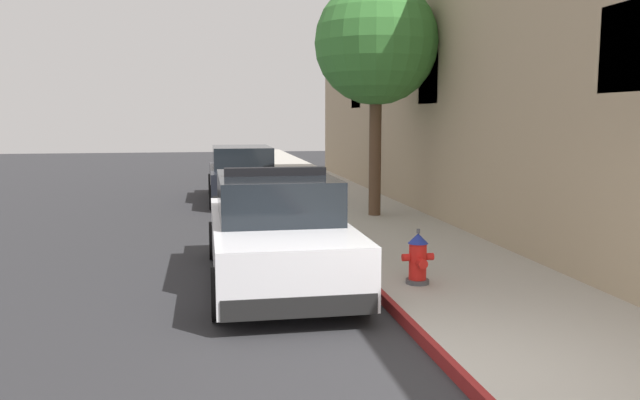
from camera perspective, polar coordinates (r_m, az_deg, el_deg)
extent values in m
cube|color=#2B2B2D|center=(15.45, -18.60, -2.35)|extent=(32.86, 60.00, 0.20)
cube|color=#ADA89E|center=(15.69, 3.59, -1.20)|extent=(2.82, 60.00, 0.14)
cube|color=maroon|center=(15.41, -1.66, -1.35)|extent=(0.08, 60.00, 0.14)
cube|color=tan|center=(16.91, 21.91, 8.76)|extent=(7.61, 25.88, 5.94)
cube|color=black|center=(8.82, 26.11, 12.21)|extent=(0.06, 1.30, 1.10)
cube|color=black|center=(15.28, 9.66, 10.50)|extent=(0.06, 1.30, 1.10)
cube|color=black|center=(22.23, 3.27, 9.59)|extent=(0.06, 1.30, 1.10)
cube|color=white|center=(9.45, -3.88, -3.81)|extent=(1.84, 4.80, 0.76)
cube|color=black|center=(9.49, -4.01, 0.40)|extent=(1.64, 2.50, 0.60)
cube|color=black|center=(7.25, -1.82, -9.38)|extent=(1.76, 0.16, 0.24)
cube|color=black|center=(11.78, -5.11, -2.86)|extent=(1.76, 0.16, 0.24)
cylinder|color=black|center=(11.11, -9.25, -3.56)|extent=(0.22, 0.64, 0.64)
cylinder|color=black|center=(11.27, -0.45, -3.31)|extent=(0.22, 0.64, 0.64)
cylinder|color=black|center=(7.80, -8.84, -8.26)|extent=(0.22, 0.64, 0.64)
cylinder|color=black|center=(8.02, 3.66, -7.75)|extent=(0.22, 0.64, 0.64)
cube|color=black|center=(9.40, -4.00, 2.54)|extent=(1.48, 0.20, 0.12)
cube|color=red|center=(9.37, -6.13, 2.50)|extent=(0.44, 0.18, 0.11)
cube|color=#1E33E0|center=(9.44, -1.89, 2.58)|extent=(0.44, 0.18, 0.11)
cube|color=black|center=(18.74, -6.90, 1.73)|extent=(1.84, 4.80, 0.76)
cube|color=black|center=(18.83, -6.96, 3.83)|extent=(1.64, 2.50, 0.60)
cube|color=black|center=(16.45, -6.42, 0.04)|extent=(1.76, 0.16, 0.24)
cube|color=black|center=(21.09, -7.25, 1.64)|extent=(1.76, 0.16, 0.24)
cylinder|color=black|center=(20.43, -9.57, 1.41)|extent=(0.22, 0.64, 0.64)
cylinder|color=black|center=(20.51, -4.76, 1.52)|extent=(0.22, 0.64, 0.64)
cylinder|color=black|center=(17.05, -9.45, 0.25)|extent=(0.22, 0.64, 0.64)
cylinder|color=black|center=(17.15, -3.69, 0.37)|extent=(0.22, 0.64, 0.64)
cylinder|color=#4C4C51|center=(8.98, 8.63, -7.15)|extent=(0.32, 0.32, 0.06)
cylinder|color=red|center=(8.91, 8.67, -5.40)|extent=(0.24, 0.24, 0.50)
cone|color=navy|center=(8.85, 8.71, -3.38)|extent=(0.28, 0.28, 0.14)
cylinder|color=#4C4C51|center=(8.83, 8.72, -2.75)|extent=(0.05, 0.05, 0.06)
cylinder|color=red|center=(8.85, 7.63, -5.08)|extent=(0.10, 0.10, 0.10)
cylinder|color=red|center=(8.96, 9.71, -4.97)|extent=(0.10, 0.10, 0.10)
cylinder|color=red|center=(8.74, 9.05, -5.59)|extent=(0.13, 0.12, 0.13)
cylinder|color=brown|center=(14.88, 4.91, 4.31)|extent=(0.28, 0.28, 2.95)
sphere|color=#387A33|center=(14.95, 5.02, 13.76)|extent=(2.80, 2.80, 2.80)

